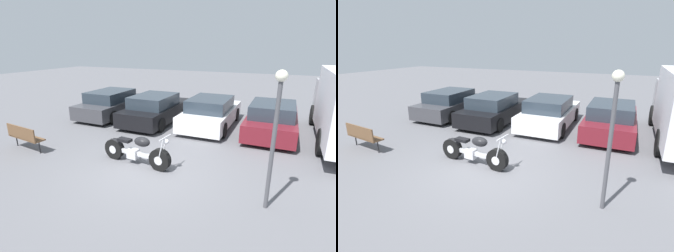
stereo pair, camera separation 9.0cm
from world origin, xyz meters
The scene contains 8 objects.
ground_plane centered at (0.00, 0.00, 0.00)m, with size 60.00×60.00×0.00m, color slate.
motorcycle centered at (-0.57, 0.23, 0.43)m, with size 2.37×0.68×1.06m.
parked_car_dark_grey centered at (-4.67, 4.79, 0.63)m, with size 1.95×4.36×1.32m.
parked_car_black centered at (-2.12, 4.63, 0.63)m, with size 1.95×4.36×1.32m.
parked_car_white centered at (0.44, 5.02, 0.63)m, with size 1.95×4.36×1.32m.
parked_car_maroon centered at (3.00, 5.02, 0.63)m, with size 1.95×4.36×1.32m.
park_bench centered at (-4.63, -0.42, 0.55)m, with size 1.59×0.58×0.89m.
lamp_post centered at (3.28, -0.54, 1.99)m, with size 0.24×0.24×3.06m.
Camera 2 is at (3.47, -6.07, 3.51)m, focal length 28.00 mm.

